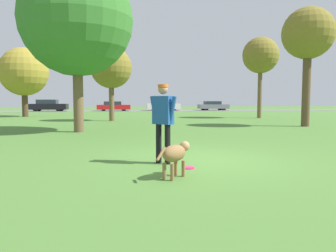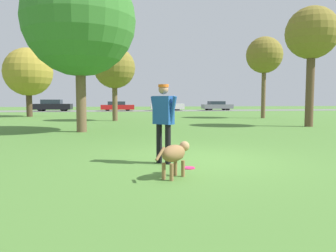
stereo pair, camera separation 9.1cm
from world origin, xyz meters
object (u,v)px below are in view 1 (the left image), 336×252
at_px(tree_near_left, 77,20).
at_px(tree_near_right, 308,35).
at_px(parked_car_black, 48,106).
at_px(parked_car_grey, 213,106).
at_px(tree_mid_center, 111,68).
at_px(tree_far_left, 24,72).
at_px(parked_car_white, 163,105).
at_px(tree_far_right, 261,56).
at_px(dog, 175,154).
at_px(parked_car_red, 113,106).
at_px(frisbee, 188,168).
at_px(person, 163,116).

relative_size(tree_near_left, tree_near_right, 1.17).
xyz_separation_m(parked_car_black, parked_car_grey, (21.14, 0.39, -0.08)).
bearing_deg(parked_car_black, tree_mid_center, -65.50).
relative_size(tree_mid_center, tree_far_left, 0.86).
relative_size(parked_car_white, parked_car_grey, 1.10).
relative_size(tree_near_left, tree_far_right, 1.18).
xyz_separation_m(dog, parked_car_red, (-1.56, 36.09, 0.16)).
bearing_deg(parked_car_black, tree_far_left, -84.21).
distance_m(tree_far_left, parked_car_red, 15.21).
bearing_deg(parked_car_white, frisbee, -94.90).
distance_m(tree_far_right, parked_car_black, 26.80).
height_order(tree_near_left, tree_mid_center, tree_near_left).
distance_m(tree_near_right, parked_car_red, 28.13).
xyz_separation_m(tree_mid_center, parked_car_black, (-8.05, 19.79, -2.83)).
xyz_separation_m(frisbee, parked_car_red, (-1.98, 35.33, 0.59)).
height_order(person, parked_car_black, person).
distance_m(frisbee, parked_car_white, 36.32).
relative_size(tree_near_left, parked_car_red, 1.75).
bearing_deg(tree_far_left, frisbee, -67.78).
xyz_separation_m(tree_far_right, tree_mid_center, (-11.31, -1.70, -1.25)).
distance_m(person, tree_far_left, 23.48).
bearing_deg(tree_near_right, tree_far_left, 144.17).
distance_m(parked_car_black, parked_car_grey, 21.14).
distance_m(frisbee, parked_car_grey, 37.68).
bearing_deg(person, parked_car_white, 128.49).
bearing_deg(dog, tree_far_left, 63.17).
height_order(frisbee, parked_car_red, parked_car_red).
distance_m(dog, tree_mid_center, 16.89).
height_order(tree_near_left, tree_far_right, tree_near_left).
height_order(parked_car_white, parked_car_grey, parked_car_white).
distance_m(tree_near_left, tree_mid_center, 7.76).
bearing_deg(parked_car_white, tree_far_right, -72.79).
bearing_deg(dog, parked_car_black, 57.14).
relative_size(tree_near_right, parked_car_white, 1.42).
height_order(tree_far_left, parked_car_grey, tree_far_left).
relative_size(person, tree_mid_center, 0.36).
bearing_deg(parked_car_red, dog, -88.89).
distance_m(tree_far_right, parked_car_grey, 19.02).
relative_size(tree_far_left, parked_car_white, 1.30).
relative_size(person, tree_near_left, 0.24).
relative_size(tree_far_right, parked_car_grey, 1.56).
height_order(tree_far_right, parked_car_grey, tree_far_right).
relative_size(tree_mid_center, tree_near_right, 0.79).
relative_size(tree_far_right, parked_car_white, 1.41).
bearing_deg(parked_car_black, parked_car_white, 4.24).
bearing_deg(tree_far_right, tree_far_left, 165.55).
xyz_separation_m(person, tree_mid_center, (-1.39, 15.18, 2.47)).
distance_m(dog, tree_near_left, 10.41).
bearing_deg(tree_far_right, parked_car_white, 105.01).
distance_m(dog, frisbee, 0.97).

